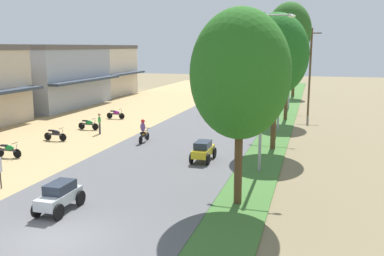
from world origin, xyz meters
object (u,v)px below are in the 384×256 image
at_px(median_tree_nearest, 240,75).
at_px(motorbike_ahead_third, 226,102).
at_px(utility_pole_near, 310,70).
at_px(motorbike_foreground_rider, 144,131).
at_px(pedestrian_on_shoulder, 100,122).
at_px(motorbike_ahead_second, 208,108).
at_px(parked_motorbike_third, 55,134).
at_px(parked_motorbike_second, 9,149).
at_px(median_tree_fourth, 295,45).
at_px(streetlamp_near, 262,83).
at_px(streetlamp_far, 290,68).
at_px(car_sedan_yellow, 203,150).
at_px(parked_motorbike_fourth, 89,124).
at_px(car_sedan_silver, 59,195).
at_px(parked_motorbike_fifth, 116,114).
at_px(streetlamp_mid, 280,72).
at_px(median_tree_second, 276,55).
at_px(median_tree_third, 289,32).

distance_m(median_tree_nearest, motorbike_ahead_third, 30.53).
bearing_deg(utility_pole_near, motorbike_foreground_rider, -123.85).
xyz_separation_m(pedestrian_on_shoulder, motorbike_ahead_second, (5.98, 10.51, -0.11)).
xyz_separation_m(parked_motorbike_third, motorbike_foreground_rider, (6.31, 1.19, 0.30)).
bearing_deg(parked_motorbike_second, median_tree_fourth, 68.64).
xyz_separation_m(parked_motorbike_third, median_tree_fourth, (14.88, 33.18, 6.36)).
bearing_deg(streetlamp_near, motorbike_ahead_third, 105.65).
distance_m(motorbike_foreground_rider, motorbike_ahead_second, 12.45).
bearing_deg(streetlamp_far, car_sedan_yellow, -98.01).
bearing_deg(parked_motorbike_fourth, median_tree_fourth, 63.02).
distance_m(streetlamp_far, car_sedan_silver, 34.40).
height_order(parked_motorbike_fourth, parked_motorbike_fifth, same).
relative_size(streetlamp_mid, car_sedan_yellow, 3.65).
distance_m(median_tree_second, streetlamp_mid, 6.32).
relative_size(streetlamp_mid, utility_pole_near, 0.97).
relative_size(median_tree_nearest, car_sedan_yellow, 3.64).
bearing_deg(median_tree_fourth, motorbike_foreground_rider, -104.99).
distance_m(parked_motorbike_fifth, streetlamp_far, 19.66).
xyz_separation_m(median_tree_fourth, motorbike_foreground_rider, (-8.57, -32.00, -6.06)).
relative_size(motorbike_ahead_second, motorbike_ahead_third, 1.00).
xyz_separation_m(pedestrian_on_shoulder, motorbike_foreground_rider, (4.41, -1.84, -0.11)).
bearing_deg(median_tree_third, parked_motorbike_fifth, -164.44).
distance_m(parked_motorbike_second, car_sedan_yellow, 11.85).
relative_size(median_tree_fourth, streetlamp_mid, 1.08).
height_order(streetlamp_near, car_sedan_yellow, streetlamp_near).
bearing_deg(pedestrian_on_shoulder, median_tree_nearest, -42.34).
bearing_deg(median_tree_nearest, motorbike_ahead_third, 102.51).
height_order(car_sedan_silver, motorbike_foreground_rider, motorbike_foreground_rider).
bearing_deg(parked_motorbike_fifth, motorbike_ahead_third, 53.02).
bearing_deg(utility_pole_near, parked_motorbike_fifth, -156.26).
height_order(parked_motorbike_second, streetlamp_mid, streetlamp_mid).
relative_size(parked_motorbike_fourth, streetlamp_far, 0.24).
bearing_deg(car_sedan_silver, parked_motorbike_fourth, 115.78).
distance_m(parked_motorbike_fifth, motorbike_foreground_rider, 10.71).
xyz_separation_m(median_tree_fourth, car_sedan_silver, (-6.97, -44.81, -6.17)).
height_order(median_tree_second, motorbike_ahead_third, median_tree_second).
relative_size(streetlamp_mid, motorbike_foreground_rider, 4.58).
bearing_deg(motorbike_foreground_rider, parked_motorbike_second, -136.14).
bearing_deg(car_sedan_silver, streetlamp_mid, 70.18).
bearing_deg(pedestrian_on_shoulder, utility_pole_near, 43.22).
distance_m(car_sedan_silver, motorbike_ahead_third, 32.38).
xyz_separation_m(median_tree_fourth, utility_pole_near, (2.28, -15.82, -2.49)).
bearing_deg(car_sedan_silver, motorbike_ahead_third, 89.48).
xyz_separation_m(streetlamp_near, streetlamp_far, (-0.00, 25.37, -0.42)).
bearing_deg(streetlamp_far, streetlamp_near, -90.00).
bearing_deg(motorbike_ahead_second, median_tree_fourth, 70.41).
distance_m(parked_motorbike_fourth, median_tree_fourth, 32.98).
height_order(streetlamp_near, motorbike_foreground_rider, streetlamp_near).
bearing_deg(motorbike_ahead_second, car_sedan_yellow, -77.01).
bearing_deg(parked_motorbike_third, parked_motorbike_second, -90.14).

